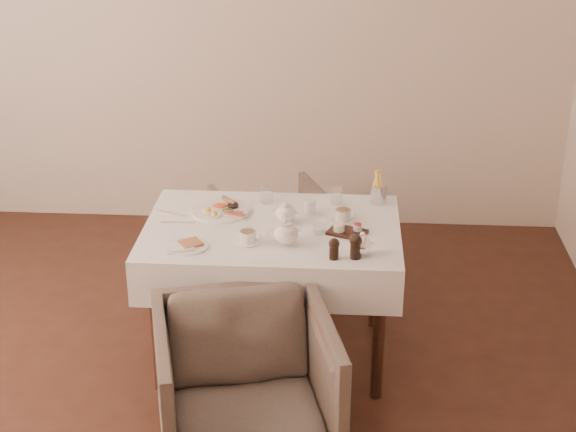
# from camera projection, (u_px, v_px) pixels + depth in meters

# --- Properties ---
(table) EXTENTS (1.28, 0.88, 0.75)m
(table) POSITION_uv_depth(u_px,v_px,m) (272.00, 247.00, 4.46)
(table) COLOR black
(table) RESTS_ON ground
(armchair_near) EXTENTS (0.92, 0.93, 0.70)m
(armchair_near) POSITION_uv_depth(u_px,v_px,m) (246.00, 389.00, 3.83)
(armchair_near) COLOR brown
(armchair_near) RESTS_ON ground
(armchair_far) EXTENTS (0.86, 0.87, 0.60)m
(armchair_far) POSITION_uv_depth(u_px,v_px,m) (273.00, 239.00, 5.33)
(armchair_far) COLOR brown
(armchair_far) RESTS_ON ground
(breakfast_plate) EXTENTS (0.30, 0.30, 0.04)m
(breakfast_plate) POSITION_uv_depth(u_px,v_px,m) (221.00, 210.00, 4.57)
(breakfast_plate) COLOR white
(breakfast_plate) RESTS_ON table
(side_plate) EXTENTS (0.21, 0.20, 0.02)m
(side_plate) POSITION_uv_depth(u_px,v_px,m) (186.00, 246.00, 4.18)
(side_plate) COLOR white
(side_plate) RESTS_ON table
(teapot_centre) EXTENTS (0.17, 0.15, 0.12)m
(teapot_centre) POSITION_uv_depth(u_px,v_px,m) (286.00, 212.00, 4.43)
(teapot_centre) COLOR white
(teapot_centre) RESTS_ON table
(teapot_front) EXTENTS (0.18, 0.15, 0.13)m
(teapot_front) POSITION_uv_depth(u_px,v_px,m) (285.00, 232.00, 4.19)
(teapot_front) COLOR white
(teapot_front) RESTS_ON table
(creamer) EXTENTS (0.07, 0.07, 0.07)m
(creamer) POSITION_uv_depth(u_px,v_px,m) (310.00, 207.00, 4.54)
(creamer) COLOR white
(creamer) RESTS_ON table
(teacup_near) EXTENTS (0.12, 0.12, 0.06)m
(teacup_near) POSITION_uv_depth(u_px,v_px,m) (248.00, 237.00, 4.23)
(teacup_near) COLOR white
(teacup_near) RESTS_ON table
(teacup_far) EXTENTS (0.13, 0.13, 0.06)m
(teacup_far) POSITION_uv_depth(u_px,v_px,m) (343.00, 216.00, 4.46)
(teacup_far) COLOR white
(teacup_far) RESTS_ON table
(glass_left) EXTENTS (0.08, 0.08, 0.10)m
(glass_left) POSITION_uv_depth(u_px,v_px,m) (267.00, 194.00, 4.66)
(glass_left) COLOR silver
(glass_left) RESTS_ON table
(glass_mid) EXTENTS (0.07, 0.07, 0.09)m
(glass_mid) POSITION_uv_depth(u_px,v_px,m) (320.00, 225.00, 4.32)
(glass_mid) COLOR silver
(glass_mid) RESTS_ON table
(glass_right) EXTENTS (0.07, 0.07, 0.09)m
(glass_right) POSITION_uv_depth(u_px,v_px,m) (337.00, 196.00, 4.66)
(glass_right) COLOR silver
(glass_right) RESTS_ON table
(condiment_board) EXTENTS (0.21, 0.18, 0.05)m
(condiment_board) POSITION_uv_depth(u_px,v_px,m) (347.00, 231.00, 4.33)
(condiment_board) COLOR black
(condiment_board) RESTS_ON table
(pepper_mill_left) EXTENTS (0.07, 0.07, 0.10)m
(pepper_mill_left) POSITION_uv_depth(u_px,v_px,m) (334.00, 249.00, 4.06)
(pepper_mill_left) COLOR black
(pepper_mill_left) RESTS_ON table
(pepper_mill_right) EXTENTS (0.07, 0.07, 0.12)m
(pepper_mill_right) POSITION_uv_depth(u_px,v_px,m) (356.00, 246.00, 4.07)
(pepper_mill_right) COLOR black
(pepper_mill_right) RESTS_ON table
(silver_pot) EXTENTS (0.11, 0.09, 0.12)m
(silver_pot) POSITION_uv_depth(u_px,v_px,m) (362.00, 243.00, 4.09)
(silver_pot) COLOR white
(silver_pot) RESTS_ON table
(fries_cup) EXTENTS (0.09, 0.09, 0.18)m
(fries_cup) POSITION_uv_depth(u_px,v_px,m) (379.00, 189.00, 4.65)
(fries_cup) COLOR silver
(fries_cup) RESTS_ON table
(cutlery_fork) EXTENTS (0.18, 0.09, 0.00)m
(cutlery_fork) POSITION_uv_depth(u_px,v_px,m) (171.00, 213.00, 4.55)
(cutlery_fork) COLOR silver
(cutlery_fork) RESTS_ON table
(cutlery_knife) EXTENTS (0.18, 0.02, 0.00)m
(cutlery_knife) POSITION_uv_depth(u_px,v_px,m) (178.00, 222.00, 4.45)
(cutlery_knife) COLOR silver
(cutlery_knife) RESTS_ON table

